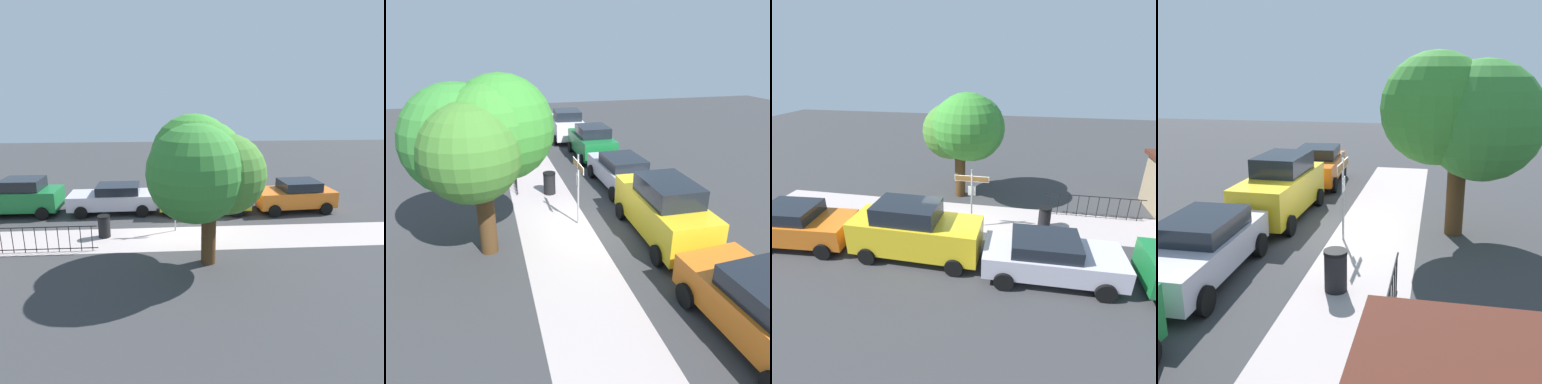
% 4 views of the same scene
% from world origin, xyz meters
% --- Properties ---
extents(ground_plane, '(60.00, 60.00, 0.00)m').
position_xyz_m(ground_plane, '(0.00, 0.00, 0.00)').
color(ground_plane, '#38383A').
extents(sidewalk_strip, '(24.00, 2.60, 0.00)m').
position_xyz_m(sidewalk_strip, '(2.00, 1.30, 0.00)').
color(sidewalk_strip, '#B0A1A0').
rests_on(sidewalk_strip, ground_plane).
extents(street_sign, '(1.44, 0.07, 2.65)m').
position_xyz_m(street_sign, '(0.42, 0.40, 1.81)').
color(street_sign, '#9EA0A5').
rests_on(street_sign, ground_plane).
extents(shade_tree, '(4.15, 4.54, 5.44)m').
position_xyz_m(shade_tree, '(-0.51, 3.61, 3.65)').
color(shade_tree, '#4A3019').
rests_on(shade_tree, ground_plane).
extents(car_orange, '(4.25, 2.36, 1.63)m').
position_xyz_m(car_orange, '(-6.05, -2.14, 0.84)').
color(car_orange, orange).
rests_on(car_orange, ground_plane).
extents(car_yellow, '(4.72, 1.99, 2.14)m').
position_xyz_m(car_yellow, '(-1.25, -2.10, 1.06)').
color(car_yellow, gold).
rests_on(car_yellow, ground_plane).
extents(car_silver, '(4.54, 2.09, 1.51)m').
position_xyz_m(car_silver, '(3.55, -2.43, 0.79)').
color(car_silver, silver).
rests_on(car_silver, ground_plane).
extents(iron_fence, '(4.41, 0.04, 1.07)m').
position_xyz_m(iron_fence, '(5.78, 2.30, 0.56)').
color(iron_fence, black).
rests_on(iron_fence, ground_plane).
extents(trash_bin, '(0.55, 0.55, 0.98)m').
position_xyz_m(trash_bin, '(3.55, 0.90, 0.49)').
color(trash_bin, black).
rests_on(trash_bin, ground_plane).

